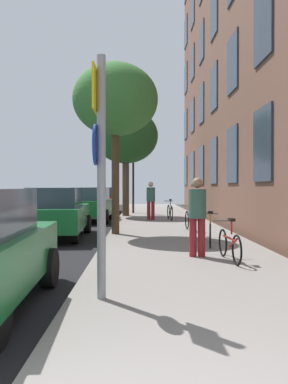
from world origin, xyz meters
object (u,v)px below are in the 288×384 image
bicycle_1 (210,232)px  pedestrian_0 (197,212)px  sign_post (100,159)px  traffic_light (132,167)px  bicycle_4 (170,212)px  bicycle_3 (190,220)px  bicycle_0 (230,244)px  pedestrian_1 (151,198)px  car_3 (104,200)px  tree_near (115,101)px  car_2 (92,204)px  car_1 (57,212)px  bicycle_2 (199,226)px  tree_far (126,137)px

bicycle_1 → pedestrian_0: size_ratio=0.95×
sign_post → bicycle_1: bearing=64.1°
traffic_light → bicycle_4: 5.72m
bicycle_3 → bicycle_0: bearing=-89.0°
bicycle_0 → pedestrian_1: (-1.31, 10.28, 0.66)m
sign_post → car_3: bearing=94.8°
tree_near → car_3: 13.00m
bicycle_0 → car_3: (-4.09, 17.23, 0.37)m
bicycle_0 → car_3: car_3 is taller
bicycle_4 → car_2: size_ratio=0.42×
traffic_light → pedestrian_0: bearing=-83.5°
tree_near → car_2: tree_near is taller
car_2 → car_3: same height
car_1 → car_2: same height
traffic_light → tree_near: tree_near is taller
tree_near → sign_post: bearing=-88.4°
bicycle_0 → bicycle_2: bearing=91.1°
traffic_light → pedestrian_1: traffic_light is taller
bicycle_1 → tree_near: bearing=135.7°
bicycle_0 → bicycle_1: size_ratio=0.99×
sign_post → tree_near: (-0.22, 7.59, 2.44)m
bicycle_2 → bicycle_3: 1.97m
sign_post → pedestrian_1: bearing=85.1°
traffic_light → bicycle_0: size_ratio=2.42×
bicycle_2 → car_2: (-4.03, 6.92, 0.36)m
sign_post → bicycle_2: (2.36, 6.44, -1.56)m
tree_far → car_1: size_ratio=1.30×
bicycle_4 → bicycle_0: bearing=-87.8°
car_3 → traffic_light: bearing=-46.9°
sign_post → pedestrian_0: (1.83, 3.28, -0.92)m
bicycle_1 → bicycle_4: bearing=92.9°
tree_near → bicycle_4: bearing=68.3°
pedestrian_1 → car_2: bearing=173.4°
bicycle_0 → car_1: bearing=134.0°
sign_post → bicycle_1: (2.43, 5.01, -1.57)m
pedestrian_1 → car_3: pedestrian_1 is taller
bicycle_4 → car_3: 7.74m
tree_far → pedestrian_1: tree_far is taller
bicycle_0 → car_3: 17.72m
car_2 → bicycle_1: bearing=-63.8°
traffic_light → bicycle_4: (1.88, -4.87, -2.34)m
tree_near → pedestrian_1: 6.53m
sign_post → bicycle_4: sign_post is taller
bicycle_4 → car_1: size_ratio=0.39×
pedestrian_0 → bicycle_3: bearing=84.5°
traffic_light → tree_near: bearing=-91.9°
sign_post → tree_near: size_ratio=0.60×
car_1 → car_3: bearing=88.1°
car_2 → car_3: bearing=90.0°
car_1 → car_2: bearing=85.9°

